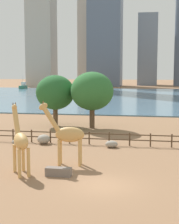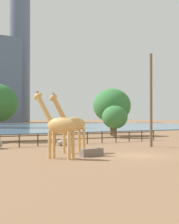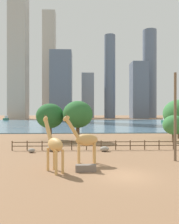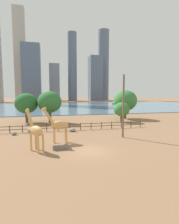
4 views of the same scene
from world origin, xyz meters
name	(u,v)px [view 3 (image 3 of 4)]	position (x,y,z in m)	size (l,w,h in m)	color
ground_plane	(90,123)	(0.00, 80.00, 0.00)	(400.00, 400.00, 0.00)	#8C6647
harbor_water	(90,123)	(0.00, 77.00, 0.10)	(180.00, 86.00, 0.20)	slate
giraffe_tall	(85,140)	(-3.36, 4.30, 2.40)	(3.64, 1.13, 5.00)	tan
giraffe_companion	(54,144)	(-6.05, 1.49, 2.39)	(2.50, 3.29, 4.99)	tan
utility_pole	(175,117)	(6.27, 5.19, 4.69)	(0.28, 0.28, 9.38)	brown
boulder_near_fence	(32,150)	(-10.07, 10.48, 0.27)	(0.88, 0.72, 0.54)	gray
boulder_by_pole	(104,149)	(-0.66, 10.96, 0.33)	(1.19, 0.89, 0.66)	gray
boulder_small	(52,148)	(-7.54, 11.45, 0.47)	(1.27, 1.25, 0.93)	gray
feeding_trough	(86,168)	(-3.28, 1.42, 0.30)	(1.80, 0.60, 0.60)	#72665B
enclosure_fence	(108,144)	(-0.01, 12.00, 0.76)	(26.12, 0.14, 1.30)	#4C3826
tree_left_large	(174,125)	(11.99, 18.93, 2.95)	(3.67, 3.67, 4.62)	brown
tree_center_broad	(179,114)	(15.23, 24.03, 4.82)	(6.07, 6.07, 7.57)	brown
tree_right_tall	(50,116)	(-9.54, 22.93, 4.42)	(5.09, 5.09, 6.73)	brown
tree_left_small	(78,114)	(-4.38, 21.74, 4.71)	(5.42, 5.42, 7.18)	brown
boat_ferry	(166,121)	(35.13, 81.65, 0.92)	(3.37, 5.13, 2.12)	#337259
boat_sailboat	(6,119)	(-48.41, 112.50, 1.11)	(2.95, 6.31, 5.47)	#337259
skyline_tower_needle	(88,96)	(1.03, 162.31, 18.13)	(9.90, 13.72, 36.25)	gray
skyline_block_central	(49,65)	(-31.09, 166.12, 44.46)	(10.55, 8.15, 88.93)	#ADA89E
skyline_tower_glass	(18,42)	(-47.64, 135.23, 53.31)	(12.00, 11.70, 106.63)	#ADA89E
skyline_block_left	(61,85)	(-19.06, 145.94, 24.87)	(15.71, 15.20, 49.74)	slate
skyline_block_right	(150,74)	(53.05, 163.34, 36.69)	(11.46, 11.46, 73.37)	slate
skyline_tower_short	(110,77)	(18.29, 153.33, 32.66)	(8.65, 8.65, 65.32)	slate
skyline_block_wide	(139,91)	(40.28, 149.08, 21.48)	(12.23, 13.07, 42.95)	slate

